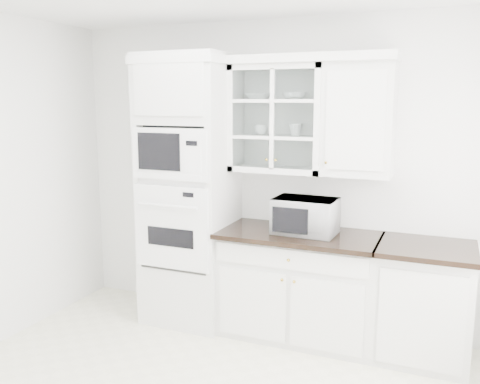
% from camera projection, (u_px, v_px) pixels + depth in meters
% --- Properties ---
extents(room_shell, '(4.00, 3.50, 2.70)m').
position_uv_depth(room_shell, '(217.00, 136.00, 3.27)').
color(room_shell, white).
rests_on(room_shell, ground).
extents(oven_column, '(0.76, 0.68, 2.40)m').
position_uv_depth(oven_column, '(189.00, 191.00, 4.55)').
color(oven_column, silver).
rests_on(oven_column, ground).
extents(base_cabinet_run, '(1.32, 0.67, 0.92)m').
position_uv_depth(base_cabinet_run, '(299.00, 284.00, 4.32)').
color(base_cabinet_run, silver).
rests_on(base_cabinet_run, ground).
extents(extra_base_cabinet, '(0.72, 0.67, 0.92)m').
position_uv_depth(extra_base_cabinet, '(423.00, 302.00, 3.95)').
color(extra_base_cabinet, silver).
rests_on(extra_base_cabinet, ground).
extents(upper_cabinet_glass, '(0.80, 0.33, 0.90)m').
position_uv_depth(upper_cabinet_glass, '(278.00, 119.00, 4.30)').
color(upper_cabinet_glass, silver).
rests_on(upper_cabinet_glass, room_shell).
extents(upper_cabinet_solid, '(0.55, 0.33, 0.90)m').
position_uv_depth(upper_cabinet_solid, '(359.00, 120.00, 4.04)').
color(upper_cabinet_solid, silver).
rests_on(upper_cabinet_solid, room_shell).
extents(crown_molding, '(2.14, 0.38, 0.07)m').
position_uv_depth(crown_molding, '(266.00, 60.00, 4.23)').
color(crown_molding, silver).
rests_on(crown_molding, room_shell).
extents(countertop_microwave, '(0.52, 0.44, 0.29)m').
position_uv_depth(countertop_microwave, '(306.00, 215.00, 4.19)').
color(countertop_microwave, white).
rests_on(countertop_microwave, base_cabinet_run).
extents(bowl_a, '(0.23, 0.23, 0.05)m').
position_uv_depth(bowl_a, '(259.00, 96.00, 4.35)').
color(bowl_a, white).
rests_on(bowl_a, upper_cabinet_glass).
extents(bowl_b, '(0.24, 0.24, 0.06)m').
position_uv_depth(bowl_b, '(294.00, 96.00, 4.22)').
color(bowl_b, white).
rests_on(bowl_b, upper_cabinet_glass).
extents(cup_a, '(0.13, 0.13, 0.09)m').
position_uv_depth(cup_a, '(261.00, 130.00, 4.38)').
color(cup_a, white).
rests_on(cup_a, upper_cabinet_glass).
extents(cup_b, '(0.12, 0.12, 0.10)m').
position_uv_depth(cup_b, '(296.00, 130.00, 4.27)').
color(cup_b, white).
rests_on(cup_b, upper_cabinet_glass).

